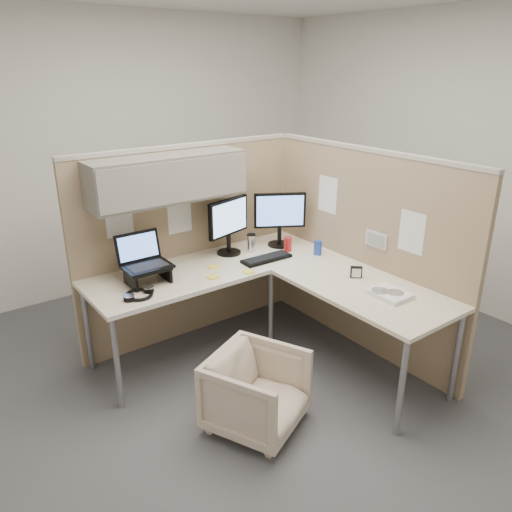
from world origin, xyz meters
TOP-DOWN VIEW (x-y plane):
  - ground at (0.00, 0.00)m, footprint 4.50×4.50m
  - partition_back at (-0.22, 0.83)m, footprint 2.00×0.36m
  - partition_right at (0.90, -0.07)m, footprint 0.07×2.03m
  - desk at (0.12, 0.13)m, footprint 2.00×1.98m
  - office_chair at (-0.41, -0.45)m, footprint 0.71×0.70m
  - monitor_left at (0.14, 0.68)m, footprint 0.43×0.20m
  - monitor_right at (0.60, 0.59)m, footprint 0.40×0.25m
  - laptop_station at (-0.66, 0.56)m, footprint 0.33×0.29m
  - keyboard at (0.30, 0.38)m, footprint 0.42×0.15m
  - mouse at (0.44, 0.32)m, footprint 0.09×0.07m
  - travel_mug at (0.32, 0.61)m, footprint 0.07×0.07m
  - soda_can_green at (0.72, 0.22)m, footprint 0.07×0.07m
  - soda_can_silver at (0.57, 0.44)m, footprint 0.07×0.07m
  - sticky_note_a at (-0.24, 0.34)m, footprint 0.08×0.08m
  - sticky_note_d at (-0.13, 0.50)m, footprint 0.09×0.09m
  - sticky_note_b at (0.04, 0.26)m, footprint 0.08×0.08m
  - headphones at (-0.81, 0.36)m, footprint 0.24×0.24m
  - paper_stack at (0.57, -0.65)m, footprint 0.21×0.27m
  - desk_clock at (0.62, -0.30)m, footprint 0.09×0.08m

SIDE VIEW (x-z plane):
  - ground at x=0.00m, z-range 0.00..0.00m
  - office_chair at x=-0.41m, z-range 0.00..0.56m
  - desk at x=0.12m, z-range 0.32..1.05m
  - sticky_note_a at x=-0.24m, z-range 0.73..0.74m
  - sticky_note_d at x=-0.13m, z-range 0.73..0.74m
  - sticky_note_b at x=0.04m, z-range 0.73..0.74m
  - keyboard at x=0.30m, z-range 0.73..0.75m
  - mouse at x=0.44m, z-range 0.73..0.76m
  - headphones at x=-0.81m, z-range 0.73..0.76m
  - paper_stack at x=0.57m, z-range 0.73..0.76m
  - desk_clock at x=0.62m, z-range 0.73..0.82m
  - soda_can_green at x=0.72m, z-range 0.73..0.85m
  - soda_can_silver at x=0.57m, z-range 0.73..0.85m
  - travel_mug at x=0.32m, z-range 0.73..0.88m
  - partition_right at x=0.90m, z-range 0.00..1.63m
  - laptop_station at x=-0.66m, z-range 0.69..1.04m
  - monitor_left at x=0.14m, z-range 0.77..1.24m
  - monitor_right at x=0.60m, z-range 0.77..1.24m
  - partition_back at x=-0.22m, z-range 0.28..1.91m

